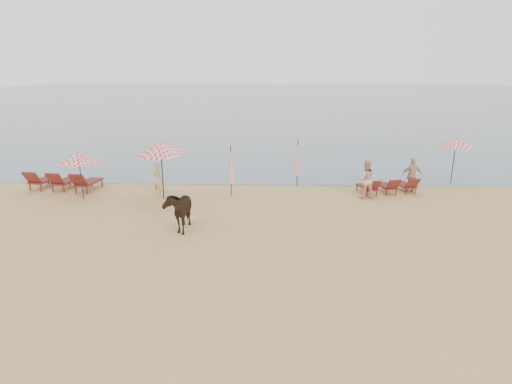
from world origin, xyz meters
TOP-DOWN VIEW (x-y plane):
  - ground at (0.00, 0.00)m, footprint 120.00×120.00m
  - sea at (0.00, 80.00)m, footprint 160.00×140.00m
  - lounger_cluster_left at (-9.64, 8.82)m, footprint 3.42×2.31m
  - lounger_cluster_right at (6.22, 8.72)m, footprint 2.85×2.06m
  - umbrella_open_left_a at (-8.04, 7.33)m, footprint 1.89×1.89m
  - umbrella_open_left_b at (-4.35, 7.53)m, footprint 2.18×2.22m
  - umbrella_open_right at (10.04, 10.78)m, footprint 1.95×1.95m
  - umbrella_closed_left at (-1.27, 8.20)m, footprint 0.29×0.29m
  - umbrella_closed_right at (1.93, 9.97)m, footprint 0.29×0.29m
  - cow at (-2.83, 3.72)m, footprint 0.90×1.88m
  - beachgoer_left at (-4.71, 8.04)m, footprint 0.67×0.59m
  - beachgoer_right_a at (4.94, 7.92)m, footprint 0.90×0.72m
  - beachgoer_right_b at (7.41, 9.04)m, footprint 1.00×0.47m

SIDE VIEW (x-z plane):
  - ground at x=0.00m, z-range 0.00..0.00m
  - sea at x=0.00m, z-range -0.03..0.03m
  - lounger_cluster_right at x=6.22m, z-range 0.11..0.68m
  - lounger_cluster_left at x=-9.64m, z-range 0.14..0.84m
  - beachgoer_left at x=-4.71m, z-range 0.00..1.54m
  - cow at x=-2.83m, z-range 0.00..1.57m
  - beachgoer_right_b at x=7.41m, z-range 0.00..1.66m
  - beachgoer_right_a at x=4.94m, z-range 0.00..1.82m
  - umbrella_closed_right at x=1.93m, z-range 0.27..2.66m
  - umbrella_closed_left at x=-1.27m, z-range 0.27..2.66m
  - umbrella_open_left_a at x=-8.04m, z-range 0.86..3.01m
  - umbrella_open_right at x=10.04m, z-range 0.95..3.32m
  - umbrella_open_left_b at x=-4.35m, z-range 1.02..3.80m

